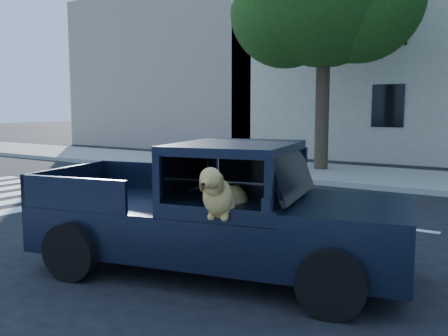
{
  "coord_description": "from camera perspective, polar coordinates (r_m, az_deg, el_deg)",
  "views": [
    {
      "loc": [
        2.34,
        -5.6,
        2.16
      ],
      "look_at": [
        -0.89,
        -0.76,
        1.44
      ],
      "focal_mm": 40.0,
      "sensor_mm": 36.0,
      "label": 1
    }
  ],
  "objects": [
    {
      "name": "ground",
      "position": [
        6.45,
        10.65,
        -12.68
      ],
      "size": [
        120.0,
        120.0,
        0.0
      ],
      "primitive_type": "plane",
      "color": "black",
      "rests_on": "ground"
    },
    {
      "name": "building_left",
      "position": [
        28.16,
        -4.47,
        10.73
      ],
      "size": [
        12.0,
        6.0,
        8.0
      ],
      "primitive_type": "cube",
      "color": "tan",
      "rests_on": "ground"
    },
    {
      "name": "pickup_truck",
      "position": [
        6.55,
        -1.31,
        -6.96
      ],
      "size": [
        5.06,
        2.94,
        1.71
      ],
      "rotation": [
        0.0,
        0.0,
        0.23
      ],
      "color": "black",
      "rests_on": "ground"
    }
  ]
}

